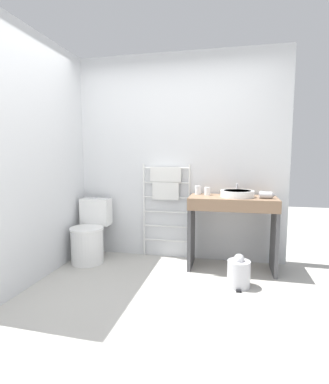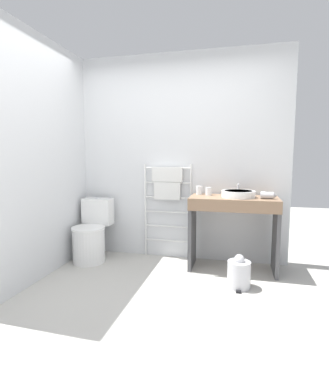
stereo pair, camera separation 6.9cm
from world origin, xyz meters
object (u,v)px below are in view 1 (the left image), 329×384
Objects in this scene: towel_radiator at (166,192)px; hair_dryer at (266,195)px; cup_near_wall at (198,190)px; toilet at (90,236)px; sink_basin at (237,194)px; trash_bin at (239,273)px; cup_near_edge at (207,191)px.

hair_dryer is (1.19, -0.28, 0.03)m from towel_radiator.
towel_radiator reaches higher than cup_near_wall.
toilet is 2.06× the size of sink_basin.
sink_basin is at bearing 2.85° from toilet.
towel_radiator is at bearing 164.75° from sink_basin.
toilet is 1.11m from towel_radiator.
towel_radiator is at bearing 142.01° from trash_bin.
cup_near_edge reaches higher than toilet.
sink_basin is 0.31m from hair_dryer.
hair_dryer is (0.65, -0.14, -0.01)m from cup_near_edge.
cup_near_wall is at bearing 10.35° from toilet.
trash_bin is at bearing -51.84° from cup_near_wall.
trash_bin is (0.03, -0.47, -0.75)m from sink_basin.
towel_radiator reaches higher than toilet.
sink_basin reaches higher than trash_bin.
towel_radiator is 1.22m from hair_dryer.
cup_near_wall is (-0.46, 0.15, 0.01)m from sink_basin.
hair_dryer is at bearing -13.79° from cup_near_wall.
towel_radiator is 0.43m from cup_near_wall.
toilet is at bearing -169.65° from cup_near_wall.
cup_near_edge is (1.45, 0.19, 0.58)m from toilet.
cup_near_wall is at bearing -11.71° from towel_radiator.
trash_bin is (0.91, -0.71, -0.72)m from towel_radiator.
cup_near_edge reaches higher than hair_dryer.
cup_near_edge is at bearing -14.63° from towel_radiator.
cup_near_wall is at bearing 155.69° from cup_near_edge.
cup_near_wall reaches higher than sink_basin.
cup_near_edge is 0.67m from hair_dryer.
towel_radiator reaches higher than sink_basin.
toilet is at bearing -160.08° from towel_radiator.
hair_dryer reaches higher than sink_basin.
towel_radiator is at bearing 165.37° from cup_near_edge.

